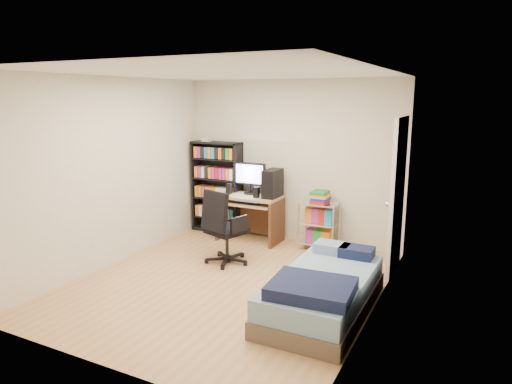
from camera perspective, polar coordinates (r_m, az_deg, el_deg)
The scene contains 7 objects.
room at distance 5.34m, azimuth -3.68°, elevation 1.17°, with size 3.58×4.08×2.58m.
media_shelf at distance 7.62m, azimuth -4.92°, elevation 0.75°, with size 0.85×0.28×1.58m.
computer_desk at distance 7.12m, azimuth 0.08°, elevation -0.95°, with size 0.97×0.56×1.23m.
office_chair at distance 6.24m, azimuth -3.96°, elevation -6.02°, with size 0.77×0.77×1.02m.
wire_cart at distance 6.80m, azimuth 7.93°, elevation -2.47°, with size 0.55×0.40×0.87m.
bed at distance 4.96m, azimuth 8.39°, elevation -12.17°, with size 0.91×1.82×0.52m.
door at distance 6.08m, azimuth 17.25°, elevation -0.45°, with size 0.12×0.80×2.00m.
Camera 1 is at (2.65, -4.53, 2.23)m, focal length 32.00 mm.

